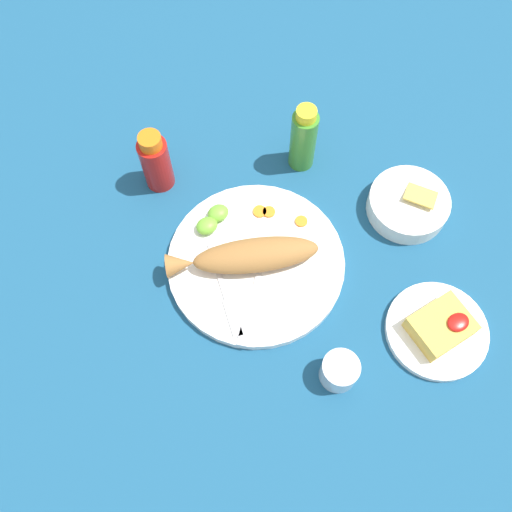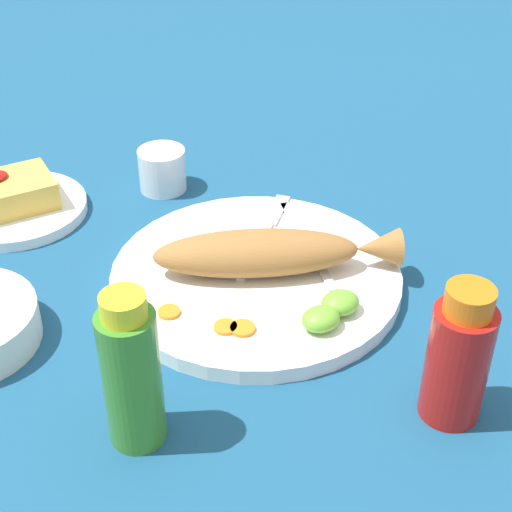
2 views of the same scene
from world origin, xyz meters
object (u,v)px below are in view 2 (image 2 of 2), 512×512
at_px(hot_sauce_bottle_red, 458,358).
at_px(side_plate_fries, 16,209).
at_px(fork_near, 267,229).
at_px(hot_sauce_bottle_green, 132,374).
at_px(salt_cup, 163,172).
at_px(fork_far, 305,237).
at_px(fried_fish, 270,252).
at_px(main_plate, 256,277).

relative_size(hot_sauce_bottle_red, side_plate_fries, 0.79).
distance_m(fork_near, hot_sauce_bottle_green, 0.33).
xyz_separation_m(fork_near, salt_cup, (0.06, -0.18, 0.00)).
bearing_deg(hot_sauce_bottle_green, fork_far, -147.71).
bearing_deg(fork_near, fried_fish, -161.49).
distance_m(main_plate, fried_fish, 0.04).
bearing_deg(hot_sauce_bottle_green, side_plate_fries, -89.83).
height_order(fork_near, fork_far, same).
bearing_deg(hot_sauce_bottle_red, fork_far, -93.55).
height_order(fork_near, salt_cup, salt_cup).
distance_m(fork_far, hot_sauce_bottle_green, 0.33).
bearing_deg(fork_far, fork_near, 54.90).
bearing_deg(main_plate, fork_far, -160.30).
bearing_deg(salt_cup, hot_sauce_bottle_green, 64.35).
distance_m(fork_near, salt_cup, 0.19).
height_order(fork_near, hot_sauce_bottle_green, hot_sauce_bottle_green).
distance_m(hot_sauce_bottle_green, salt_cup, 0.44).
xyz_separation_m(fried_fish, salt_cup, (0.02, -0.25, -0.02)).
xyz_separation_m(main_plate, side_plate_fries, (0.20, -0.28, -0.00)).
distance_m(hot_sauce_bottle_red, side_plate_fries, 0.60).
xyz_separation_m(salt_cup, side_plate_fries, (0.19, -0.03, -0.02)).
bearing_deg(salt_cup, fork_far, 112.37).
xyz_separation_m(main_plate, salt_cup, (0.01, -0.25, 0.02)).
xyz_separation_m(fried_fish, fork_far, (-0.07, -0.04, -0.02)).
relative_size(hot_sauce_bottle_red, salt_cup, 2.24).
bearing_deg(hot_sauce_bottle_green, salt_cup, -115.65).
xyz_separation_m(hot_sauce_bottle_green, side_plate_fries, (0.00, -0.42, -0.07)).
height_order(hot_sauce_bottle_red, salt_cup, hot_sauce_bottle_red).
height_order(fried_fish, side_plate_fries, fried_fish).
bearing_deg(fork_near, side_plate_fries, 94.52).
height_order(main_plate, fried_fish, fried_fish).
distance_m(salt_cup, side_plate_fries, 0.19).
distance_m(main_plate, fork_far, 0.09).
relative_size(fork_far, hot_sauce_bottle_green, 1.17).
bearing_deg(side_plate_fries, fork_near, 139.83).
bearing_deg(fork_far, side_plate_fries, 63.09).
relative_size(fork_near, hot_sauce_bottle_red, 1.00).
height_order(hot_sauce_bottle_green, side_plate_fries, hot_sauce_bottle_green).
bearing_deg(main_plate, side_plate_fries, -54.22).
xyz_separation_m(fork_near, hot_sauce_bottle_green, (0.25, 0.21, 0.05)).
distance_m(hot_sauce_bottle_green, side_plate_fries, 0.43).
xyz_separation_m(hot_sauce_bottle_green, salt_cup, (-0.19, -0.39, -0.05)).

